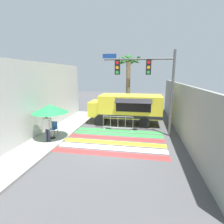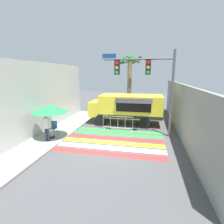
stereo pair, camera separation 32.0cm
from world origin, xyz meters
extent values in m
plane|color=#4C4C4F|center=(0.00, 0.00, 0.00)|extent=(60.00, 60.00, 0.00)
cube|color=#99968E|center=(-5.12, 0.00, 0.06)|extent=(4.40, 16.00, 0.12)
cube|color=silver|center=(-5.09, 0.00, 2.41)|extent=(0.25, 16.00, 4.83)
cube|color=gray|center=(4.32, 3.00, 1.70)|extent=(0.20, 16.00, 3.40)
cube|color=red|center=(0.00, -1.15, 0.00)|extent=(6.40, 0.56, 0.01)
cube|color=white|center=(0.00, -0.39, 0.00)|extent=(6.40, 0.56, 0.01)
cube|color=yellow|center=(0.00, 0.37, 0.00)|extent=(6.40, 0.56, 0.01)
cube|color=red|center=(0.00, 1.13, 0.00)|extent=(6.40, 0.56, 0.01)
cube|color=green|center=(0.00, 1.89, 0.00)|extent=(6.40, 0.56, 0.01)
cube|color=green|center=(0.00, 2.65, 0.00)|extent=(6.40, 0.56, 0.01)
cube|color=yellow|center=(0.76, 4.73, 1.51)|extent=(4.96, 2.28, 1.73)
cube|color=yellow|center=(-1.72, 4.73, 1.23)|extent=(1.75, 2.10, 1.17)
cube|color=#1E232D|center=(-2.54, 4.73, 1.52)|extent=(0.06, 1.82, 0.44)
cube|color=black|center=(1.05, 3.58, 1.64)|extent=(2.62, 0.03, 0.78)
cube|color=black|center=(1.05, 3.37, 2.11)|extent=(2.72, 0.43, 0.31)
cube|color=black|center=(0.76, 3.59, 0.82)|extent=(4.96, 0.01, 0.24)
cylinder|color=black|center=(-1.57, 3.68, 0.43)|extent=(0.86, 0.22, 0.86)
cylinder|color=black|center=(-1.57, 5.78, 0.43)|extent=(0.86, 0.22, 0.86)
cylinder|color=black|center=(1.93, 3.68, 0.43)|extent=(0.86, 0.22, 0.86)
cylinder|color=black|center=(1.93, 5.78, 0.43)|extent=(0.86, 0.22, 0.86)
cylinder|color=#515456|center=(3.56, 2.25, 2.75)|extent=(0.16, 0.16, 5.51)
cylinder|color=#515456|center=(1.36, 2.25, 4.97)|extent=(4.40, 0.11, 0.11)
cube|color=black|center=(2.02, 2.22, 4.46)|extent=(0.32, 0.28, 0.90)
cylinder|color=red|center=(2.02, 2.08, 4.76)|extent=(0.20, 0.02, 0.20)
cylinder|color=#F2A519|center=(2.02, 2.08, 4.46)|extent=(0.20, 0.02, 0.20)
cylinder|color=green|center=(2.02, 2.08, 4.16)|extent=(0.20, 0.02, 0.20)
cube|color=black|center=(0.04, 2.22, 4.46)|extent=(0.32, 0.28, 0.90)
cylinder|color=red|center=(0.04, 2.08, 4.76)|extent=(0.20, 0.02, 0.20)
cylinder|color=#F2A519|center=(0.04, 2.08, 4.46)|extent=(0.20, 0.02, 0.20)
cylinder|color=green|center=(0.04, 2.08, 4.16)|extent=(0.20, 0.02, 0.20)
cube|color=navy|center=(-0.49, 2.23, 5.19)|extent=(0.90, 0.02, 0.28)
cylinder|color=black|center=(-3.72, 0.10, 0.15)|extent=(0.36, 0.36, 0.06)
cylinder|color=#B2B2B7|center=(-3.72, 0.10, 1.20)|extent=(0.04, 0.04, 2.16)
cone|color=#268C4C|center=(-3.72, 0.10, 2.02)|extent=(2.15, 2.15, 0.51)
cylinder|color=#4C4C51|center=(-4.08, 0.28, 0.35)|extent=(0.02, 0.02, 0.46)
cylinder|color=#4C4C51|center=(-3.67, 0.28, 0.35)|extent=(0.02, 0.02, 0.46)
cylinder|color=#4C4C51|center=(-4.08, 0.69, 0.35)|extent=(0.02, 0.02, 0.46)
cylinder|color=#4C4C51|center=(-3.67, 0.69, 0.35)|extent=(0.02, 0.02, 0.46)
cube|color=#2D5999|center=(-3.87, 0.49, 0.60)|extent=(0.44, 0.44, 0.03)
cube|color=#2D5999|center=(-3.87, 0.69, 0.83)|extent=(0.44, 0.03, 0.44)
cylinder|color=#2D3347|center=(-3.78, -0.41, 0.52)|extent=(0.13, 0.13, 0.79)
cylinder|color=#2D3347|center=(-3.63, -0.41, 0.52)|extent=(0.13, 0.13, 0.79)
cube|color=silver|center=(-3.71, -0.41, 1.23)|extent=(0.34, 0.20, 0.64)
cylinder|color=silver|center=(-3.93, -0.41, 1.27)|extent=(0.09, 0.09, 0.54)
cylinder|color=silver|center=(-3.49, -0.41, 1.27)|extent=(0.09, 0.09, 0.54)
sphere|color=brown|center=(-3.71, -0.41, 1.70)|extent=(0.22, 0.22, 0.22)
cylinder|color=#B7BABF|center=(0.02, 2.77, 1.04)|extent=(2.18, 0.04, 0.04)
cylinder|color=#B7BABF|center=(0.02, 2.77, 0.19)|extent=(2.18, 0.04, 0.04)
cylinder|color=#B7BABF|center=(-1.07, 2.77, 0.62)|extent=(0.02, 0.02, 0.85)
cylinder|color=#B7BABF|center=(-0.53, 2.77, 0.62)|extent=(0.02, 0.02, 0.85)
cylinder|color=#B7BABF|center=(0.02, 2.77, 0.62)|extent=(0.02, 0.02, 0.85)
cylinder|color=#B7BABF|center=(0.56, 2.77, 0.62)|extent=(0.02, 0.02, 0.85)
cylinder|color=#B7BABF|center=(1.11, 2.77, 0.62)|extent=(0.02, 0.02, 0.85)
cube|color=#B7BABF|center=(-1.02, 2.77, 0.01)|extent=(0.06, 0.44, 0.03)
cube|color=#B7BABF|center=(1.06, 2.77, 0.01)|extent=(0.06, 0.44, 0.03)
cylinder|color=#7A664C|center=(0.25, 8.04, 2.70)|extent=(0.42, 0.42, 5.40)
sphere|color=#2D6B33|center=(0.25, 8.04, 5.55)|extent=(0.60, 0.60, 0.60)
ellipsoid|color=#2D6B33|center=(1.07, 8.19, 5.38)|extent=(0.53, 1.68, 0.73)
ellipsoid|color=#2D6B33|center=(0.84, 8.63, 5.34)|extent=(1.32, 1.32, 0.86)
ellipsoid|color=#2D6B33|center=(-0.04, 8.86, 5.34)|extent=(1.67, 0.80, 0.88)
ellipsoid|color=#2D6B33|center=(-0.43, 8.55, 5.33)|extent=(1.18, 1.46, 0.90)
ellipsoid|color=#2D6B33|center=(-0.32, 7.67, 5.32)|extent=(0.93, 1.24, 0.81)
ellipsoid|color=#2D6B33|center=(0.22, 7.40, 5.33)|extent=(1.28, 0.30, 0.74)
ellipsoid|color=#2D6B33|center=(0.63, 7.34, 5.35)|extent=(1.50, 0.96, 0.82)
camera|label=1|loc=(1.76, -9.37, 4.07)|focal=28.00mm
camera|label=2|loc=(2.07, -9.31, 4.07)|focal=28.00mm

